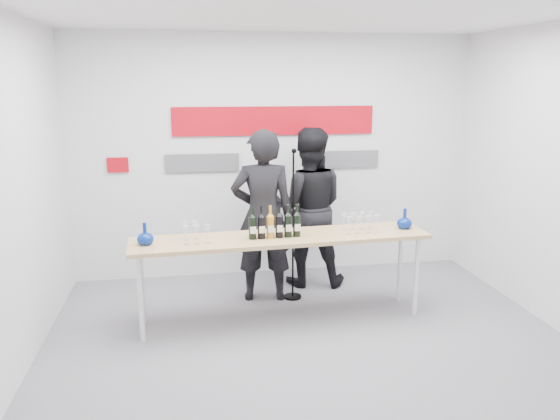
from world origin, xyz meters
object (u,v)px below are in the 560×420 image
(tasting_table, at_px, (282,243))
(presenter_left, at_px, (263,216))
(presenter_right, at_px, (308,207))
(mic_stand, at_px, (293,254))

(tasting_table, height_order, presenter_left, presenter_left)
(presenter_right, bearing_deg, presenter_left, 43.84)
(presenter_left, relative_size, presenter_right, 1.01)
(presenter_right, distance_m, mic_stand, 0.68)
(tasting_table, distance_m, presenter_left, 0.63)
(tasting_table, xyz_separation_m, mic_stand, (0.22, 0.55, -0.31))
(tasting_table, bearing_deg, presenter_right, 60.88)
(tasting_table, bearing_deg, mic_stand, 64.77)
(tasting_table, distance_m, presenter_right, 1.12)
(tasting_table, height_order, presenter_right, presenter_right)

